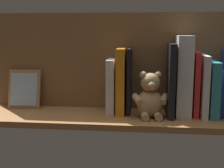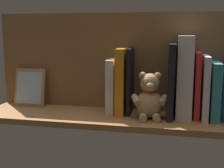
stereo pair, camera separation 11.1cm
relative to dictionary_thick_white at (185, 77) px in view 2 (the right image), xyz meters
The scene contains 13 objects.
ground_plane 30.59cm from the dictionary_thick_white, ahead, with size 99.15×25.99×2.20cm, color #9E6B3D.
shelf_back_panel 27.50cm from the dictionary_thick_white, 16.44° to the right, with size 99.15×1.50×37.95cm, color brown.
book_1 14.77cm from the dictionary_thick_white, behind, with size 1.44×11.05×17.20cm, color blue.
book_2 11.37cm from the dictionary_thick_white, behind, with size 3.16×14.12×20.18cm, color teal.
book_3 7.91cm from the dictionary_thick_white, behind, with size 2.03×14.74×22.43cm, color silver.
book_4 5.26cm from the dictionary_thick_white, behind, with size 1.86×12.24×23.58cm, color red.
dictionary_thick_white is the anchor object (origin of this frame).
book_5 4.98cm from the dictionary_thick_white, 15.16° to the left, with size 2.29×15.57×26.50cm, color black.
teddy_bear 14.82cm from the dictionary_thick_white, 21.54° to the left, with size 13.44×11.51×16.69cm.
book_6 20.04cm from the dictionary_thick_white, ahead, with size 1.34×11.47×24.55cm, color black.
book_7 22.98cm from the dictionary_thick_white, ahead, with size 3.14×13.01×24.59cm, color orange.
book_8 27.08cm from the dictionary_thick_white, ahead, with size 3.07×11.41×20.42cm, color silver.
picture_frame_leaning 63.07cm from the dictionary_thick_white, ahead, with size 13.08×4.83×15.60cm.
Camera 2 is at (-22.88, 107.38, 30.80)cm, focal length 48.56 mm.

